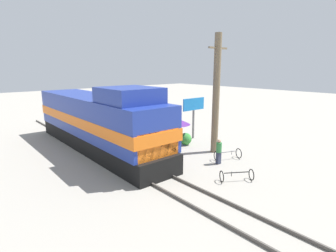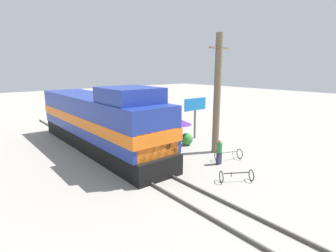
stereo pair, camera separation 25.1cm
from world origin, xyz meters
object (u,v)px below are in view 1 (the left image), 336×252
Objects in this scene: billboard_sign at (194,107)px; person_bystander at (219,151)px; vendor_umbrella at (176,121)px; locomotive at (99,122)px; utility_pole at (216,94)px; bicycle_spare at (237,175)px; bicycle at (228,155)px.

person_bystander is (-3.20, -5.31, -1.80)m from billboard_sign.
billboard_sign reaches higher than vendor_umbrella.
utility_pole is (5.98, -5.69, 2.01)m from locomotive.
locomotive is 4.47× the size of billboard_sign.
vendor_umbrella is 7.58m from bicycle_spare.
bicycle is (1.07, 0.09, -0.51)m from person_bystander.
billboard_sign is 1.93× the size of bicycle_spare.
person_bystander reaches higher than bicycle.
billboard_sign is at bearing -178.25° from bicycle_spare.
locomotive reaches higher than vendor_umbrella.
billboard_sign is 2.14× the size of person_bystander.
billboard_sign is (2.41, 0.43, 0.79)m from vendor_umbrella.
locomotive is at bearing 164.11° from billboard_sign.
vendor_umbrella is 1.28× the size of bicycle_spare.
bicycle_spare is (-2.08, -7.13, -1.55)m from vendor_umbrella.
person_bystander is 1.19m from bicycle.
locomotive is 1.88× the size of utility_pole.
utility_pole is 4.06m from person_bystander.
bicycle is 3.32m from bicycle_spare.
bicycle is at bearing 167.23° from bicycle_spare.
locomotive is 6.73× the size of vendor_umbrella.
billboard_sign is at bearing 10.17° from vendor_umbrella.
billboard_sign is 6.09m from bicycle.
utility_pole is 4.16m from bicycle.
bicycle_spare is at bearing -72.74° from locomotive.
utility_pole is 3.94m from vendor_umbrella.
bicycle is at bearing 4.78° from person_bystander.
utility_pole is at bearing 46.23° from person_bystander.
bicycle reaches higher than bicycle_spare.
vendor_umbrella is 5.03m from bicycle.
bicycle is at bearing -112.23° from billboard_sign.
locomotive reaches higher than billboard_sign.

